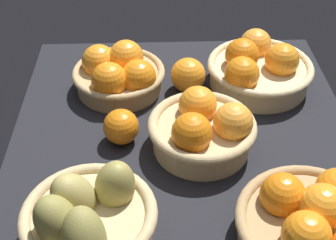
% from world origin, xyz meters
% --- Properties ---
extents(market_tray, '(0.84, 0.72, 0.03)m').
position_xyz_m(market_tray, '(0.00, 0.00, 0.01)').
color(market_tray, black).
rests_on(market_tray, ground).
extents(basket_near_left, '(0.21, 0.21, 0.11)m').
position_xyz_m(basket_near_left, '(-0.20, -0.14, 0.07)').
color(basket_near_left, tan).
rests_on(basket_near_left, market_tray).
extents(basket_far_right, '(0.25, 0.25, 0.12)m').
position_xyz_m(basket_far_right, '(0.24, 0.19, 0.08)').
color(basket_far_right, tan).
rests_on(basket_far_right, market_tray).
extents(basket_center, '(0.22, 0.22, 0.11)m').
position_xyz_m(basket_center, '(0.00, 0.04, 0.08)').
color(basket_center, tan).
rests_on(basket_center, market_tray).
extents(basket_far_left, '(0.25, 0.25, 0.12)m').
position_xyz_m(basket_far_left, '(-0.21, 0.18, 0.08)').
color(basket_far_left, '#D3BC8C').
rests_on(basket_far_left, market_tray).
extents(basket_near_right_pears, '(0.23, 0.22, 0.14)m').
position_xyz_m(basket_near_right_pears, '(0.22, -0.17, 0.08)').
color(basket_near_right_pears, tan).
rests_on(basket_near_right_pears, market_tray).
extents(loose_orange_front_gap, '(0.08, 0.08, 0.08)m').
position_xyz_m(loose_orange_front_gap, '(-0.20, 0.02, 0.07)').
color(loose_orange_front_gap, orange).
rests_on(loose_orange_front_gap, market_tray).
extents(loose_orange_back_gap, '(0.07, 0.07, 0.07)m').
position_xyz_m(loose_orange_back_gap, '(-0.03, -0.13, 0.07)').
color(loose_orange_back_gap, orange).
rests_on(loose_orange_back_gap, market_tray).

